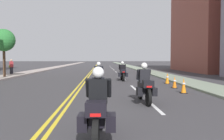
{
  "coord_description": "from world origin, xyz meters",
  "views": [
    {
      "loc": [
        1.41,
        -0.64,
        1.79
      ],
      "look_at": [
        2.0,
        12.85,
        1.16
      ],
      "focal_mm": 38.25,
      "sensor_mm": 36.0,
      "label": 1
    }
  ],
  "objects_px": {
    "traffic_cone_0": "(175,82)",
    "street_tree_0": "(4,41)",
    "motorcycle_1": "(145,86)",
    "pedestrian_0": "(11,67)",
    "motorcycle_2": "(99,77)",
    "motorcycle_0": "(98,111)",
    "motorcycle_3": "(123,73)",
    "traffic_cone_2": "(167,78)",
    "traffic_cone_1": "(184,86)"
  },
  "relations": [
    {
      "from": "motorcycle_1",
      "to": "pedestrian_0",
      "type": "relative_size",
      "value": 1.32
    },
    {
      "from": "motorcycle_3",
      "to": "traffic_cone_1",
      "type": "xyz_separation_m",
      "value": [
        2.54,
        -7.36,
        -0.24
      ]
    },
    {
      "from": "motorcycle_0",
      "to": "traffic_cone_0",
      "type": "distance_m",
      "value": 10.25
    },
    {
      "from": "pedestrian_0",
      "to": "traffic_cone_1",
      "type": "bearing_deg",
      "value": 82.24
    },
    {
      "from": "traffic_cone_2",
      "to": "pedestrian_0",
      "type": "relative_size",
      "value": 0.45
    },
    {
      "from": "motorcycle_3",
      "to": "street_tree_0",
      "type": "distance_m",
      "value": 11.5
    },
    {
      "from": "motorcycle_2",
      "to": "street_tree_0",
      "type": "distance_m",
      "value": 11.93
    },
    {
      "from": "pedestrian_0",
      "to": "street_tree_0",
      "type": "xyz_separation_m",
      "value": [
        1.0,
        -4.41,
        2.57
      ]
    },
    {
      "from": "motorcycle_0",
      "to": "traffic_cone_0",
      "type": "bearing_deg",
      "value": 66.27
    },
    {
      "from": "traffic_cone_0",
      "to": "traffic_cone_2",
      "type": "distance_m",
      "value": 2.52
    },
    {
      "from": "motorcycle_3",
      "to": "pedestrian_0",
      "type": "height_order",
      "value": "pedestrian_0"
    },
    {
      "from": "motorcycle_0",
      "to": "traffic_cone_2",
      "type": "relative_size",
      "value": 2.88
    },
    {
      "from": "motorcycle_3",
      "to": "street_tree_0",
      "type": "xyz_separation_m",
      "value": [
        -10.74,
        2.98,
        2.83
      ]
    },
    {
      "from": "motorcycle_1",
      "to": "traffic_cone_0",
      "type": "xyz_separation_m",
      "value": [
        2.71,
        4.77,
        -0.31
      ]
    },
    {
      "from": "motorcycle_3",
      "to": "traffic_cone_0",
      "type": "relative_size",
      "value": 3.06
    },
    {
      "from": "motorcycle_1",
      "to": "pedestrian_0",
      "type": "distance_m",
      "value": 20.97
    },
    {
      "from": "motorcycle_0",
      "to": "traffic_cone_0",
      "type": "relative_size",
      "value": 3.12
    },
    {
      "from": "motorcycle_0",
      "to": "traffic_cone_2",
      "type": "bearing_deg",
      "value": 70.31
    },
    {
      "from": "traffic_cone_1",
      "to": "pedestrian_0",
      "type": "relative_size",
      "value": 0.46
    },
    {
      "from": "motorcycle_0",
      "to": "street_tree_0",
      "type": "relative_size",
      "value": 0.5
    },
    {
      "from": "traffic_cone_0",
      "to": "street_tree_0",
      "type": "distance_m",
      "value": 16.07
    },
    {
      "from": "motorcycle_2",
      "to": "street_tree_0",
      "type": "height_order",
      "value": "street_tree_0"
    },
    {
      "from": "traffic_cone_2",
      "to": "motorcycle_3",
      "type": "bearing_deg",
      "value": 137.9
    },
    {
      "from": "traffic_cone_1",
      "to": "pedestrian_0",
      "type": "bearing_deg",
      "value": 134.08
    },
    {
      "from": "motorcycle_3",
      "to": "traffic_cone_0",
      "type": "distance_m",
      "value": 5.89
    },
    {
      "from": "motorcycle_2",
      "to": "traffic_cone_0",
      "type": "relative_size",
      "value": 3.11
    },
    {
      "from": "motorcycle_1",
      "to": "motorcycle_2",
      "type": "xyz_separation_m",
      "value": [
        -1.93,
        5.44,
        -0.02
      ]
    },
    {
      "from": "street_tree_0",
      "to": "motorcycle_0",
      "type": "bearing_deg",
      "value": -62.77
    },
    {
      "from": "motorcycle_1",
      "to": "traffic_cone_1",
      "type": "relative_size",
      "value": 2.84
    },
    {
      "from": "motorcycle_0",
      "to": "traffic_cone_1",
      "type": "xyz_separation_m",
      "value": [
        4.35,
        7.03,
        -0.26
      ]
    },
    {
      "from": "motorcycle_1",
      "to": "motorcycle_3",
      "type": "bearing_deg",
      "value": 88.37
    },
    {
      "from": "motorcycle_1",
      "to": "traffic_cone_1",
      "type": "bearing_deg",
      "value": 44.31
    },
    {
      "from": "motorcycle_0",
      "to": "motorcycle_2",
      "type": "bearing_deg",
      "value": 93.21
    },
    {
      "from": "traffic_cone_1",
      "to": "pedestrian_0",
      "type": "height_order",
      "value": "pedestrian_0"
    },
    {
      "from": "traffic_cone_1",
      "to": "street_tree_0",
      "type": "relative_size",
      "value": 0.18
    },
    {
      "from": "motorcycle_1",
      "to": "traffic_cone_1",
      "type": "distance_m",
      "value": 3.65
    },
    {
      "from": "traffic_cone_0",
      "to": "traffic_cone_2",
      "type": "xyz_separation_m",
      "value": [
        0.25,
        2.51,
        0.03
      ]
    },
    {
      "from": "motorcycle_1",
      "to": "traffic_cone_0",
      "type": "distance_m",
      "value": 5.49
    },
    {
      "from": "motorcycle_2",
      "to": "traffic_cone_0",
      "type": "bearing_deg",
      "value": -5.35
    },
    {
      "from": "motorcycle_1",
      "to": "street_tree_0",
      "type": "bearing_deg",
      "value": 127.99
    },
    {
      "from": "motorcycle_3",
      "to": "pedestrian_0",
      "type": "relative_size",
      "value": 1.27
    },
    {
      "from": "motorcycle_3",
      "to": "traffic_cone_2",
      "type": "bearing_deg",
      "value": -43.42
    },
    {
      "from": "traffic_cone_1",
      "to": "street_tree_0",
      "type": "height_order",
      "value": "street_tree_0"
    },
    {
      "from": "motorcycle_2",
      "to": "motorcycle_0",
      "type": "bearing_deg",
      "value": -86.47
    },
    {
      "from": "traffic_cone_2",
      "to": "pedestrian_0",
      "type": "bearing_deg",
      "value": 145.59
    },
    {
      "from": "motorcycle_1",
      "to": "street_tree_0",
      "type": "relative_size",
      "value": 0.51
    },
    {
      "from": "motorcycle_2",
      "to": "motorcycle_3",
      "type": "bearing_deg",
      "value": 70.0
    },
    {
      "from": "motorcycle_0",
      "to": "motorcycle_1",
      "type": "bearing_deg",
      "value": 70.11
    },
    {
      "from": "motorcycle_0",
      "to": "street_tree_0",
      "type": "bearing_deg",
      "value": 119.82
    },
    {
      "from": "motorcycle_1",
      "to": "motorcycle_2",
      "type": "bearing_deg",
      "value": 107.82
    }
  ]
}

